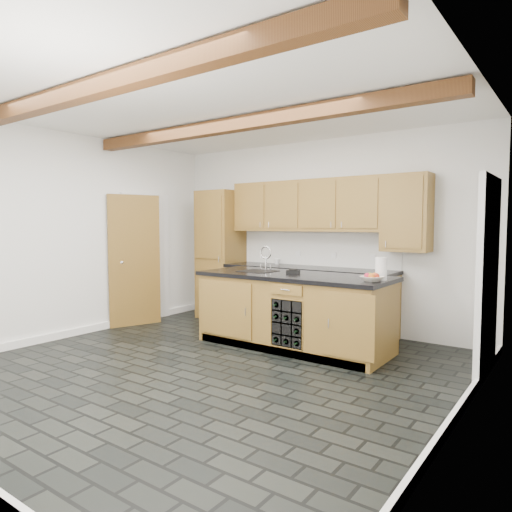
{
  "coord_description": "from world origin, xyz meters",
  "views": [
    {
      "loc": [
        3.25,
        -3.6,
        1.55
      ],
      "look_at": [
        0.08,
        0.8,
        1.18
      ],
      "focal_mm": 32.0,
      "sensor_mm": 36.0,
      "label": 1
    }
  ],
  "objects": [
    {
      "name": "ground",
      "position": [
        0.0,
        0.0,
        0.0
      ],
      "size": [
        5.0,
        5.0,
        0.0
      ],
      "primitive_type": "plane",
      "color": "black",
      "rests_on": "ground"
    },
    {
      "name": "paper_towel",
      "position": [
        1.42,
        1.33,
        1.06
      ],
      "size": [
        0.13,
        0.13,
        0.26
      ],
      "primitive_type": "cylinder",
      "color": "white",
      "rests_on": "island"
    },
    {
      "name": "back_cabinetry",
      "position": [
        -0.38,
        2.24,
        0.98
      ],
      "size": [
        3.65,
        0.62,
        2.2
      ],
      "color": "olive",
      "rests_on": "ground"
    },
    {
      "name": "faucet",
      "position": [
        -0.25,
        1.33,
        0.96
      ],
      "size": [
        0.45,
        0.4,
        0.34
      ],
      "color": "black",
      "rests_on": "island"
    },
    {
      "name": "island",
      "position": [
        0.31,
        1.28,
        0.46
      ],
      "size": [
        2.48,
        0.96,
        0.93
      ],
      "color": "olive",
      "rests_on": "ground"
    },
    {
      "name": "fruit_cluster",
      "position": [
        1.38,
        1.16,
        0.99
      ],
      "size": [
        0.16,
        0.17,
        0.07
      ],
      "color": "#AB2C16",
      "rests_on": "fruit_bowl"
    },
    {
      "name": "room_shell",
      "position": [
        -0.09,
        0.53,
        1.53
      ],
      "size": [
        5.01,
        5.0,
        5.0
      ],
      "color": "white",
      "rests_on": "ground"
    },
    {
      "name": "mug",
      "position": [
        -0.62,
        2.32,
        0.98
      ],
      "size": [
        0.12,
        0.12,
        0.09
      ],
      "primitive_type": "imported",
      "rotation": [
        0.0,
        0.0,
        -0.3
      ],
      "color": "white",
      "rests_on": "back_cabinetry"
    },
    {
      "name": "kitchen_scale",
      "position": [
        0.26,
        1.36,
        0.96
      ],
      "size": [
        0.2,
        0.16,
        0.05
      ],
      "rotation": [
        0.0,
        0.0,
        0.43
      ],
      "color": "black",
      "rests_on": "island"
    },
    {
      "name": "fruit_bowl",
      "position": [
        1.38,
        1.16,
        0.96
      ],
      "size": [
        0.31,
        0.31,
        0.06
      ],
      "primitive_type": "imported",
      "rotation": [
        0.0,
        0.0,
        -0.41
      ],
      "color": "silver",
      "rests_on": "island"
    }
  ]
}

